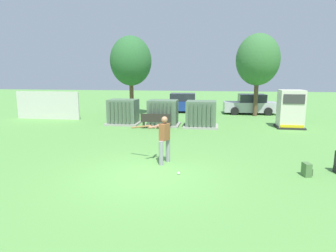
{
  "coord_description": "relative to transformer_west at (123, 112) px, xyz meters",
  "views": [
    {
      "loc": [
        2.04,
        -8.66,
        3.22
      ],
      "look_at": [
        0.14,
        3.5,
        1.0
      ],
      "focal_mm": 30.74,
      "sensor_mm": 36.0,
      "label": 1
    }
  ],
  "objects": [
    {
      "name": "generator_enclosure",
      "position": [
        10.39,
        0.29,
        0.35
      ],
      "size": [
        1.6,
        1.4,
        2.3
      ],
      "color": "#262626",
      "rests_on": "ground"
    },
    {
      "name": "sports_ball",
      "position": [
        4.7,
        -8.99,
        -0.74
      ],
      "size": [
        0.09,
        0.09,
        0.09
      ],
      "primitive_type": "sphere",
      "color": "white",
      "rests_on": "ground"
    },
    {
      "name": "transformer_mid_east",
      "position": [
        5.05,
        -0.31,
        0.0
      ],
      "size": [
        2.1,
        1.7,
        1.62
      ],
      "color": "#9E9B93",
      "rests_on": "ground"
    },
    {
      "name": "transformer_mid_west",
      "position": [
        2.64,
        -0.1,
        0.0
      ],
      "size": [
        2.1,
        1.7,
        1.62
      ],
      "color": "#9E9B93",
      "rests_on": "ground"
    },
    {
      "name": "park_bench",
      "position": [
        2.4,
        -1.29,
        -0.25
      ],
      "size": [
        1.8,
        0.42,
        0.92
      ],
      "color": "#2D2823",
      "rests_on": "ground"
    },
    {
      "name": "parked_car_leftmost",
      "position": [
        3.07,
        6.65,
        -0.04
      ],
      "size": [
        4.29,
        2.11,
        1.62
      ],
      "color": "navy",
      "rests_on": "ground"
    },
    {
      "name": "batter",
      "position": [
        4.0,
        -7.85,
        0.19
      ],
      "size": [
        1.57,
        0.88,
        1.74
      ],
      "color": "gray",
      "rests_on": "ground"
    },
    {
      "name": "tree_left",
      "position": [
        -0.68,
        4.38,
        3.44
      ],
      "size": [
        3.23,
        3.23,
        6.16
      ],
      "color": "brown",
      "rests_on": "ground"
    },
    {
      "name": "tree_center_left",
      "position": [
        9.03,
        5.27,
        3.5
      ],
      "size": [
        3.27,
        3.27,
        6.26
      ],
      "color": "brown",
      "rests_on": "ground"
    },
    {
      "name": "transformer_west",
      "position": [
        0.0,
        0.0,
        0.0
      ],
      "size": [
        2.1,
        1.7,
        1.62
      ],
      "color": "#9E9B93",
      "rests_on": "ground"
    },
    {
      "name": "ground_plane",
      "position": [
        3.69,
        -9.21,
        -0.79
      ],
      "size": [
        96.0,
        96.0,
        0.0
      ],
      "primitive_type": "plane",
      "color": "#5B9947"
    },
    {
      "name": "parked_car_left_of_center",
      "position": [
        8.79,
        6.44,
        -0.04
      ],
      "size": [
        4.28,
        2.08,
        1.62
      ],
      "color": "#B2B2B7",
      "rests_on": "ground"
    },
    {
      "name": "fence_panel",
      "position": [
        -6.1,
        1.29,
        0.21
      ],
      "size": [
        4.8,
        0.12,
        2.0
      ],
      "primitive_type": "cube",
      "color": "beige",
      "rests_on": "ground"
    },
    {
      "name": "backpack",
      "position": [
        8.77,
        -8.51,
        -0.57
      ],
      "size": [
        0.3,
        0.35,
        0.44
      ],
      "color": "#4C723F",
      "rests_on": "ground"
    }
  ]
}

